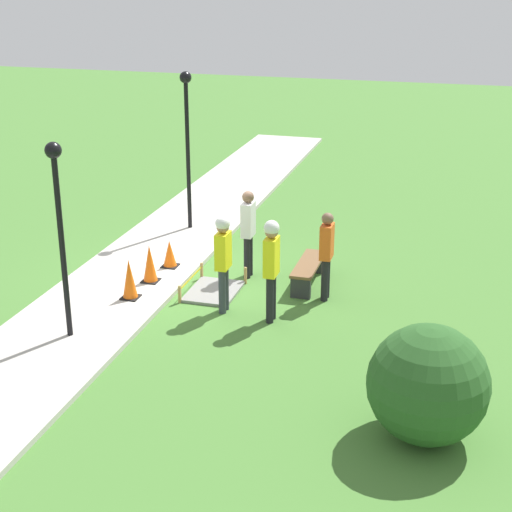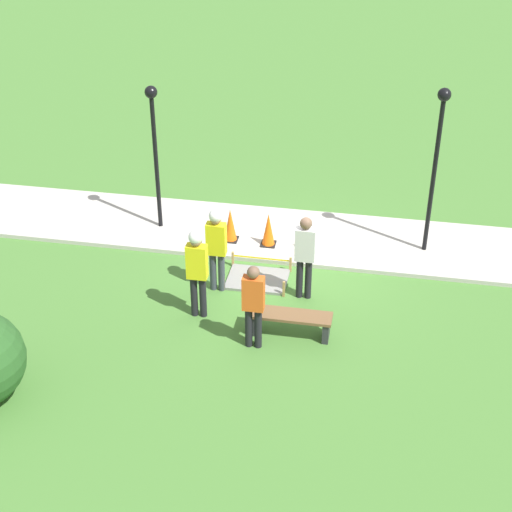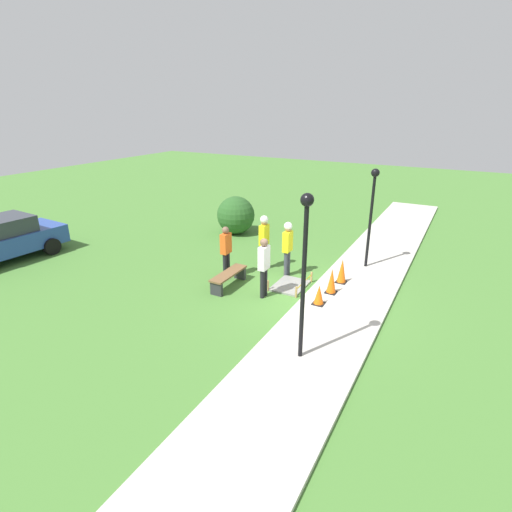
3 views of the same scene
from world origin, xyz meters
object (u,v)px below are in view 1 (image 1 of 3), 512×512
at_px(traffic_cone_near_patch, 170,254).
at_px(worker_supervisor, 271,260).
at_px(worker_assistant, 223,254).
at_px(bystander_in_orange_shirt, 327,251).
at_px(bystander_in_gray_shirt, 248,228).
at_px(lamppost_near, 59,210).
at_px(traffic_cone_sidewalk_edge, 129,279).
at_px(lamppost_far, 187,127).
at_px(traffic_cone_far_patch, 150,264).
at_px(park_bench, 308,269).

distance_m(traffic_cone_near_patch, worker_supervisor, 3.38).
bearing_deg(worker_assistant, bystander_in_orange_shirt, 122.03).
bearing_deg(bystander_in_gray_shirt, lamppost_near, -30.54).
distance_m(bystander_in_orange_shirt, lamppost_near, 5.17).
bearing_deg(traffic_cone_sidewalk_edge, lamppost_far, -174.96).
xyz_separation_m(bystander_in_gray_shirt, lamppost_near, (3.71, -2.19, 1.32)).
xyz_separation_m(traffic_cone_near_patch, bystander_in_gray_shirt, (-0.15, 1.71, 0.69)).
distance_m(traffic_cone_sidewalk_edge, lamppost_far, 4.88).
bearing_deg(bystander_in_gray_shirt, lamppost_far, -137.90).
relative_size(bystander_in_orange_shirt, lamppost_far, 0.47).
relative_size(bystander_in_gray_shirt, lamppost_far, 0.49).
height_order(worker_supervisor, lamppost_far, lamppost_far).
relative_size(traffic_cone_far_patch, bystander_in_gray_shirt, 0.42).
distance_m(traffic_cone_sidewalk_edge, worker_assistant, 2.00).
relative_size(traffic_cone_far_patch, park_bench, 0.49).
distance_m(worker_assistant, lamppost_near, 3.18).
xyz_separation_m(traffic_cone_sidewalk_edge, worker_assistant, (-0.12, 1.88, 0.66)).
height_order(traffic_cone_far_patch, park_bench, traffic_cone_far_patch).
bearing_deg(lamppost_near, lamppost_far, -179.67).
height_order(bystander_in_orange_shirt, lamppost_near, lamppost_near).
height_order(worker_assistant, lamppost_far, lamppost_far).
relative_size(traffic_cone_near_patch, park_bench, 0.36).
bearing_deg(worker_supervisor, traffic_cone_sidewalk_edge, -90.76).
relative_size(worker_assistant, bystander_in_gray_shirt, 1.02).
relative_size(traffic_cone_near_patch, lamppost_far, 0.16).
distance_m(traffic_cone_far_patch, bystander_in_gray_shirt, 2.15).
bearing_deg(traffic_cone_sidewalk_edge, worker_assistant, 93.70).
height_order(worker_supervisor, worker_assistant, worker_supervisor).
bearing_deg(lamppost_far, bystander_in_orange_shirt, 51.64).
bearing_deg(lamppost_far, lamppost_near, 0.33).
bearing_deg(lamppost_far, traffic_cone_far_patch, 7.06).
xyz_separation_m(traffic_cone_far_patch, traffic_cone_sidewalk_edge, (0.89, -0.05, 0.01)).
height_order(traffic_cone_near_patch, lamppost_near, lamppost_near).
xyz_separation_m(traffic_cone_near_patch, traffic_cone_sidewalk_edge, (1.78, -0.12, 0.11)).
height_order(bystander_in_orange_shirt, bystander_in_gray_shirt, bystander_in_gray_shirt).
height_order(traffic_cone_far_patch, bystander_in_gray_shirt, bystander_in_gray_shirt).
bearing_deg(lamppost_near, bystander_in_orange_shirt, 126.90).
relative_size(traffic_cone_far_patch, traffic_cone_sidewalk_edge, 0.99).
distance_m(bystander_in_orange_shirt, bystander_in_gray_shirt, 1.93).
relative_size(traffic_cone_near_patch, traffic_cone_far_patch, 0.75).
xyz_separation_m(traffic_cone_sidewalk_edge, lamppost_far, (-4.39, -0.39, 2.10)).
xyz_separation_m(park_bench, worker_assistant, (1.72, -1.27, 0.82)).
bearing_deg(lamppost_far, worker_supervisor, 36.18).
bearing_deg(worker_assistant, traffic_cone_far_patch, -112.72).
relative_size(worker_assistant, bystander_in_orange_shirt, 1.07).
distance_m(traffic_cone_near_patch, bystander_in_gray_shirt, 1.85).
relative_size(traffic_cone_far_patch, bystander_in_orange_shirt, 0.44).
distance_m(lamppost_near, lamppost_far, 6.17).
distance_m(traffic_cone_far_patch, lamppost_near, 3.30).
distance_m(worker_supervisor, bystander_in_orange_shirt, 1.48).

